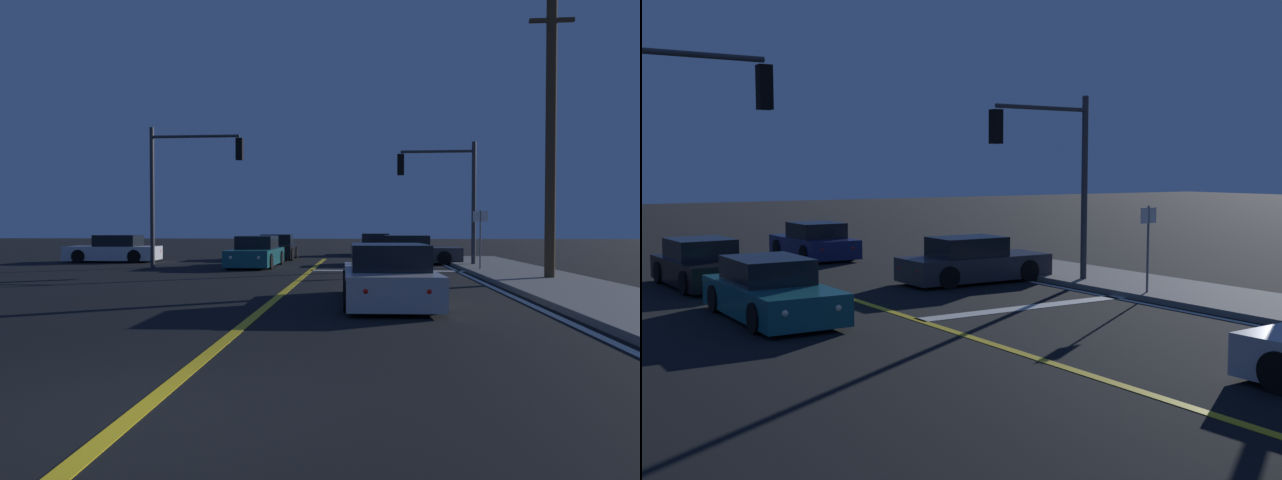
{
  "view_description": "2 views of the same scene",
  "coord_description": "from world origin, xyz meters",
  "views": [
    {
      "loc": [
        2.06,
        -4.73,
        1.7
      ],
      "look_at": [
        0.41,
        16.5,
        1.23
      ],
      "focal_mm": 30.93,
      "sensor_mm": 36.0,
      "label": 1
    },
    {
      "loc": [
        -8.61,
        1.91,
        3.34
      ],
      "look_at": [
        -1.28,
        13.25,
        2.12
      ],
      "focal_mm": 44.99,
      "sensor_mm": 36.0,
      "label": 2
    }
  ],
  "objects": [
    {
      "name": "lane_line_center",
      "position": [
        0.0,
        9.25,
        0.01
      ],
      "size": [
        0.2,
        31.44,
        0.01
      ],
      "primitive_type": "cube",
      "color": "gold",
      "rests_on": "ground"
    },
    {
      "name": "stop_bar",
      "position": [
        3.0,
        17.0,
        0.01
      ],
      "size": [
        6.0,
        0.5,
        0.01
      ],
      "primitive_type": "cube",
      "color": "silver",
      "rests_on": "ground"
    },
    {
      "name": "car_lead_oncoming_charcoal",
      "position": [
        4.31,
        21.33,
        0.58
      ],
      "size": [
        4.51,
        1.84,
        1.34
      ],
      "rotation": [
        0.0,
        0.0,
        -1.58
      ],
      "color": "#2D2D33",
      "rests_on": "ground"
    },
    {
      "name": "car_far_approaching_teal",
      "position": [
        -2.59,
        19.08,
        0.58
      ],
      "size": [
        1.92,
        4.71,
        1.34
      ],
      "rotation": [
        0.0,
        0.0,
        3.14
      ],
      "color": "#195960",
      "rests_on": "ground"
    },
    {
      "name": "car_parked_curb_black",
      "position": [
        -2.57,
        24.81,
        0.58
      ],
      "size": [
        2.08,
        4.27,
        1.34
      ],
      "rotation": [
        0.0,
        0.0,
        3.18
      ],
      "color": "black",
      "rests_on": "ground"
    },
    {
      "name": "car_side_waiting_navy",
      "position": [
        2.82,
        29.69,
        0.58
      ],
      "size": [
        2.01,
        4.34,
        1.34
      ],
      "rotation": [
        0.0,
        0.0,
        0.01
      ],
      "color": "navy",
      "rests_on": "ground"
    },
    {
      "name": "traffic_signal_near_right",
      "position": [
        5.59,
        19.3,
        3.56
      ],
      "size": [
        3.34,
        0.28,
        5.38
      ],
      "rotation": [
        0.0,
        0.0,
        3.14
      ],
      "color": "#38383D",
      "rests_on": "ground"
    },
    {
      "name": "traffic_signal_far_left",
      "position": [
        -5.41,
        17.9,
        3.95
      ],
      "size": [
        3.98,
        0.28,
        5.92
      ],
      "color": "#38383D",
      "rests_on": "ground"
    },
    {
      "name": "street_sign_corner",
      "position": [
        6.5,
        16.5,
        1.6
      ],
      "size": [
        0.56,
        0.06,
        2.38
      ],
      "color": "slate",
      "rests_on": "ground"
    }
  ]
}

